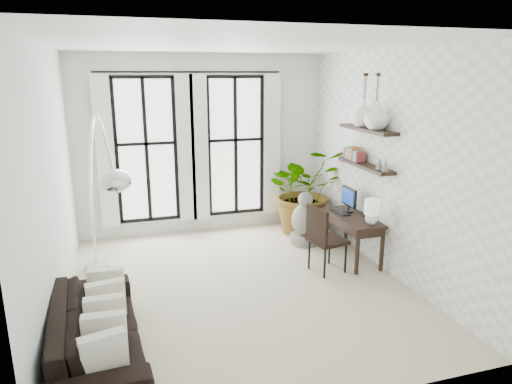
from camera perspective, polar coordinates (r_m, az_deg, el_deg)
name	(u,v)px	position (r m, az deg, el deg)	size (l,w,h in m)	color
floor	(238,286)	(6.46, -2.20, -11.66)	(5.00, 5.00, 0.00)	beige
ceiling	(236,44)	(5.80, -2.53, 17.97)	(5.00, 5.00, 0.00)	white
wall_left	(50,185)	(5.81, -24.38, 0.77)	(5.00, 5.00, 0.00)	silver
wall_right	(389,164)	(6.83, 16.28, 3.41)	(5.00, 5.00, 0.00)	white
wall_back	(203,145)	(8.33, -6.67, 5.85)	(4.50, 4.50, 0.00)	white
windows	(192,148)	(8.24, -7.95, 5.42)	(3.26, 0.13, 2.65)	white
wall_shelves	(365,150)	(7.12, 13.42, 5.08)	(0.25, 1.30, 0.60)	black
sofa	(96,333)	(5.09, -19.32, -16.29)	(2.17, 0.85, 0.63)	black
throw_pillows	(105,315)	(4.99, -18.32, -14.41)	(0.40, 1.52, 0.40)	silver
plant	(304,190)	(8.35, 6.08, 0.25)	(1.43, 1.24, 1.59)	#2D7228
desk	(354,219)	(7.20, 12.19, -3.34)	(0.51, 1.20, 1.10)	black
desk_chair	(323,235)	(6.73, 8.38, -5.39)	(0.57, 0.57, 1.01)	black
arc_lamp	(97,158)	(5.68, -19.21, 3.98)	(0.74, 2.67, 2.42)	silver
buddha	(305,222)	(7.88, 6.12, -3.75)	(0.51, 0.51, 0.91)	gray
vase_a	(377,116)	(6.80, 14.91, 9.14)	(0.37, 0.37, 0.38)	white
vase_b	(363,114)	(7.15, 13.23, 9.49)	(0.37, 0.37, 0.38)	white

